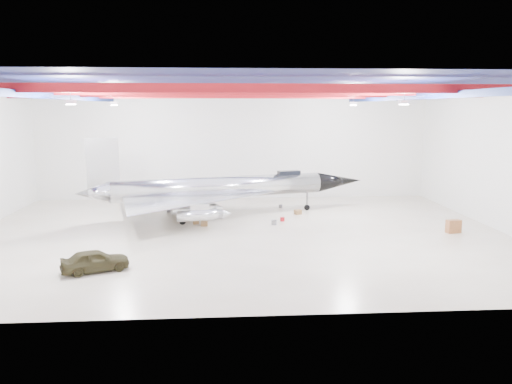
{
  "coord_description": "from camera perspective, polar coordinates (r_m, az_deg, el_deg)",
  "views": [
    {
      "loc": [
        -1.15,
        -36.36,
        9.39
      ],
      "look_at": [
        1.44,
        2.0,
        2.83
      ],
      "focal_mm": 35.0,
      "sensor_mm": 36.0,
      "label": 1
    }
  ],
  "objects": [
    {
      "name": "wall_right",
      "position": [
        42.25,
        26.25,
        3.4
      ],
      "size": [
        0.0,
        30.0,
        30.0
      ],
      "primitive_type": "plane",
      "rotation": [
        1.57,
        0.0,
        -1.57
      ],
      "color": "silver",
      "rests_on": "floor"
    },
    {
      "name": "engine_drum",
      "position": [
        40.39,
        2.07,
        -3.5
      ],
      "size": [
        0.43,
        0.43,
        0.38
      ],
      "primitive_type": "cylinder",
      "rotation": [
        0.0,
        0.0,
        -0.01
      ],
      "color": "#59595B",
      "rests_on": "floor"
    },
    {
      "name": "crate_ply",
      "position": [
        40.18,
        -5.93,
        -3.61
      ],
      "size": [
        0.56,
        0.46,
        0.38
      ],
      "primitive_type": "cube",
      "rotation": [
        0.0,
        0.0,
        -0.05
      ],
      "color": "olive",
      "rests_on": "floor"
    },
    {
      "name": "jeep",
      "position": [
        30.49,
        -17.91,
        -7.46
      ],
      "size": [
        4.12,
        2.89,
        1.3
      ],
      "primitive_type": "imported",
      "rotation": [
        0.0,
        0.0,
        1.97
      ],
      "color": "#312D18",
      "rests_on": "floor"
    },
    {
      "name": "spares_box",
      "position": [
        47.19,
        2.82,
        -1.62
      ],
      "size": [
        0.37,
        0.37,
        0.31
      ],
      "primitive_type": "cylinder",
      "rotation": [
        0.0,
        0.0,
        -0.07
      ],
      "color": "#59595B",
      "rests_on": "floor"
    },
    {
      "name": "oil_barrel",
      "position": [
        40.92,
        -6.88,
        -3.42
      ],
      "size": [
        0.54,
        0.47,
        0.33
      ],
      "primitive_type": "cube",
      "rotation": [
        0.0,
        0.0,
        0.23
      ],
      "color": "olive",
      "rests_on": "floor"
    },
    {
      "name": "toolbox_red",
      "position": [
        46.96,
        -7.88,
        -1.77
      ],
      "size": [
        0.48,
        0.42,
        0.28
      ],
      "primitive_type": "cube",
      "rotation": [
        0.0,
        0.0,
        -0.28
      ],
      "color": "#A61018",
      "rests_on": "floor"
    },
    {
      "name": "desk",
      "position": [
        40.63,
        21.64,
        -3.66
      ],
      "size": [
        1.17,
        0.74,
        0.99
      ],
      "primitive_type": "cube",
      "rotation": [
        0.0,
        0.0,
        0.2
      ],
      "color": "brown",
      "rests_on": "floor"
    },
    {
      "name": "ceiling",
      "position": [
        36.42,
        -2.1,
        12.2
      ],
      "size": [
        40.0,
        40.0,
        0.0
      ],
      "primitive_type": "plane",
      "rotation": [
        3.14,
        0.0,
        0.0
      ],
      "color": "#0A0F38",
      "rests_on": "wall_back"
    },
    {
      "name": "tool_chest",
      "position": [
        41.66,
        3.04,
        -3.13
      ],
      "size": [
        0.37,
        0.37,
        0.34
      ],
      "primitive_type": "cylinder",
      "rotation": [
        0.0,
        0.0,
        -0.0
      ],
      "color": "#A61018",
      "rests_on": "floor"
    },
    {
      "name": "wall_back",
      "position": [
        51.52,
        -2.58,
        5.34
      ],
      "size": [
        40.0,
        0.0,
        40.0
      ],
      "primitive_type": "plane",
      "rotation": [
        1.57,
        0.0,
        0.0
      ],
      "color": "silver",
      "rests_on": "floor"
    },
    {
      "name": "floor",
      "position": [
        37.57,
        -1.99,
        -4.8
      ],
      "size": [
        40.0,
        40.0,
        0.0
      ],
      "primitive_type": "plane",
      "color": "#B7A891",
      "rests_on": "ground"
    },
    {
      "name": "ceiling_structure",
      "position": [
        36.39,
        -2.09,
        11.14
      ],
      "size": [
        39.5,
        29.5,
        1.08
      ],
      "color": "maroon",
      "rests_on": "ceiling"
    },
    {
      "name": "jet_aircraft",
      "position": [
        43.33,
        -4.23,
        0.22
      ],
      "size": [
        25.31,
        17.61,
        6.99
      ],
      "rotation": [
        0.0,
        0.0,
        0.23
      ],
      "color": "silver",
      "rests_on": "floor"
    },
    {
      "name": "parts_bin",
      "position": [
        44.44,
        4.81,
        -2.29
      ],
      "size": [
        0.71,
        0.65,
        0.4
      ],
      "primitive_type": "cube",
      "rotation": [
        0.0,
        0.0,
        0.42
      ],
      "color": "olive",
      "rests_on": "floor"
    },
    {
      "name": "crate_small",
      "position": [
        45.9,
        -9.93,
        -2.12
      ],
      "size": [
        0.37,
        0.3,
        0.25
      ],
      "primitive_type": "cube",
      "rotation": [
        0.0,
        0.0,
        0.05
      ],
      "color": "#59595B",
      "rests_on": "floor"
    }
  ]
}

